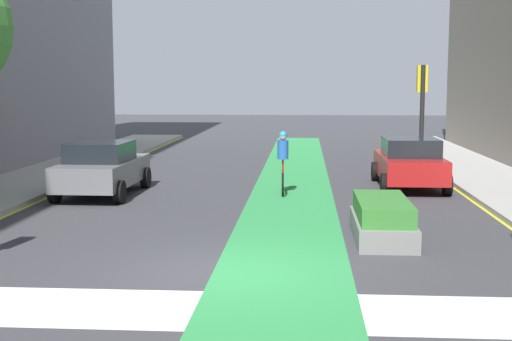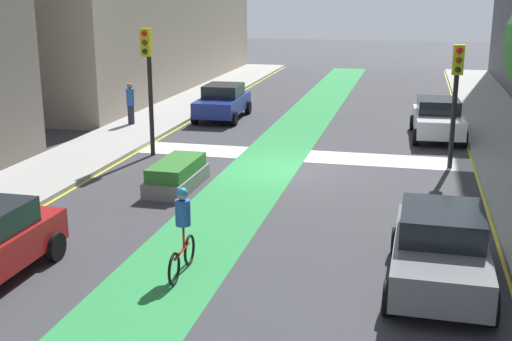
# 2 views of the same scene
# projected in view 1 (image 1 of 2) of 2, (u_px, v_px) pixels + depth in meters

# --- Properties ---
(ground_plane) EXTENTS (120.00, 120.00, 0.00)m
(ground_plane) POSITION_uv_depth(u_px,v_px,m) (226.00, 273.00, 12.09)
(ground_plane) COLOR #38383D
(bike_lane_paint) EXTENTS (2.40, 60.00, 0.01)m
(bike_lane_paint) POSITION_uv_depth(u_px,v_px,m) (282.00, 274.00, 12.02)
(bike_lane_paint) COLOR #2D8C47
(bike_lane_paint) RESTS_ON ground_plane
(crosswalk_band) EXTENTS (12.00, 1.80, 0.01)m
(crosswalk_band) POSITION_uv_depth(u_px,v_px,m) (211.00, 310.00, 10.11)
(crosswalk_band) COLOR silver
(crosswalk_band) RESTS_ON ground_plane
(traffic_signal_far_right) EXTENTS (0.35, 0.52, 3.87)m
(traffic_signal_far_right) POSITION_uv_depth(u_px,v_px,m) (422.00, 98.00, 24.70)
(traffic_signal_far_right) COLOR black
(traffic_signal_far_right) RESTS_ON ground_plane
(car_grey_left_far) EXTENTS (2.07, 4.23, 1.57)m
(car_grey_left_far) POSITION_uv_depth(u_px,v_px,m) (102.00, 168.00, 20.38)
(car_grey_left_far) COLOR slate
(car_grey_left_far) RESTS_ON ground_plane
(car_red_right_far) EXTENTS (2.03, 4.21, 1.57)m
(car_red_right_far) POSITION_uv_depth(u_px,v_px,m) (409.00, 162.00, 21.78)
(car_red_right_far) COLOR #A51919
(car_red_right_far) RESTS_ON ground_plane
(cyclist_in_lane) EXTENTS (0.32, 1.73, 1.86)m
(cyclist_in_lane) POSITION_uv_depth(u_px,v_px,m) (283.00, 161.00, 20.59)
(cyclist_in_lane) COLOR black
(cyclist_in_lane) RESTS_ON ground_plane
(median_planter) EXTENTS (1.17, 2.85, 0.85)m
(median_planter) POSITION_uv_depth(u_px,v_px,m) (382.00, 220.00, 14.68)
(median_planter) COLOR slate
(median_planter) RESTS_ON ground_plane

